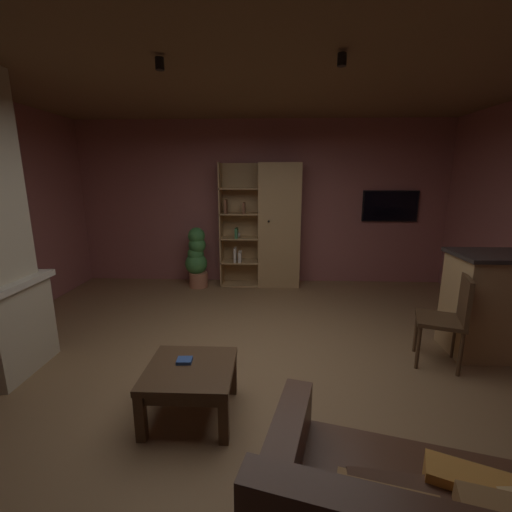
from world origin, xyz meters
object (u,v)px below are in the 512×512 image
(dining_chair, at_px, (450,315))
(potted_floor_plant, at_px, (197,258))
(table_book_0, at_px, (184,361))
(wall_mounted_tv, at_px, (390,206))
(coffee_table, at_px, (190,376))
(bookshelf_cabinet, at_px, (274,227))

(dining_chair, xyz_separation_m, potted_floor_plant, (-2.98, 2.39, -0.03))
(table_book_0, height_order, wall_mounted_tv, wall_mounted_tv)
(table_book_0, height_order, potted_floor_plant, potted_floor_plant)
(coffee_table, distance_m, wall_mounted_tv, 4.57)
(potted_floor_plant, bearing_deg, bookshelf_cabinet, 7.02)
(bookshelf_cabinet, distance_m, wall_mounted_tv, 2.01)
(bookshelf_cabinet, height_order, coffee_table, bookshelf_cabinet)
(coffee_table, bearing_deg, dining_chair, 19.46)
(bookshelf_cabinet, distance_m, potted_floor_plant, 1.40)
(table_book_0, height_order, dining_chair, dining_chair)
(coffee_table, bearing_deg, bookshelf_cabinet, 78.79)
(bookshelf_cabinet, distance_m, dining_chair, 3.09)
(bookshelf_cabinet, relative_size, dining_chair, 2.23)
(bookshelf_cabinet, xyz_separation_m, wall_mounted_tv, (1.97, 0.21, 0.33))
(coffee_table, height_order, wall_mounted_tv, wall_mounted_tv)
(wall_mounted_tv, bearing_deg, potted_floor_plant, -173.54)
(potted_floor_plant, bearing_deg, table_book_0, -79.90)
(coffee_table, distance_m, dining_chair, 2.51)
(dining_chair, distance_m, potted_floor_plant, 3.82)
(coffee_table, bearing_deg, table_book_0, 131.04)
(potted_floor_plant, xyz_separation_m, wall_mounted_tv, (3.26, 0.37, 0.84))
(table_book_0, relative_size, wall_mounted_tv, 0.13)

